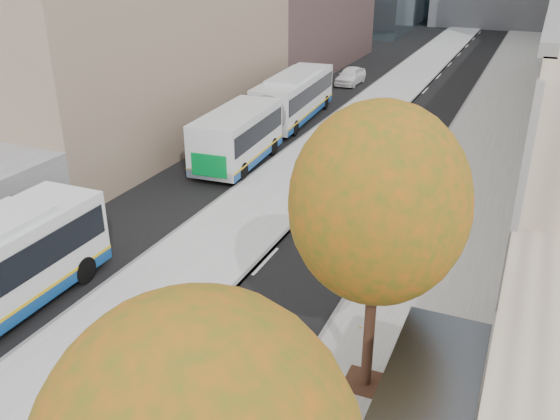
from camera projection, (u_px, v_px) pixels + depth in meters
The scene contains 6 objects.
bus_platform at pixel (348, 130), 36.79m from camera, with size 4.25×150.00×0.15m, color #B0B0B0.
sidewalk at pixel (482, 147), 33.88m from camera, with size 4.75×150.00×0.08m, color gray.
bus_shelter at pixel (440, 391), 12.37m from camera, with size 1.90×4.40×2.53m.
tree_c at pixel (379, 204), 13.57m from camera, with size 4.20×4.20×7.28m.
bus_far at pixel (273, 111), 35.19m from camera, with size 3.62×17.40×2.88m.
distant_car at pixel (350, 76), 48.73m from camera, with size 1.67×4.14×1.41m, color white.
Camera 1 is at (6.51, 0.72, 10.74)m, focal length 38.00 mm.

